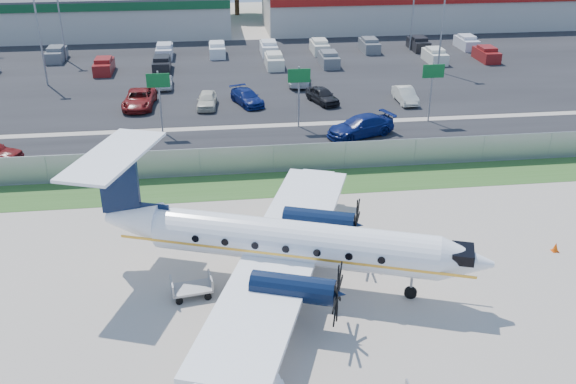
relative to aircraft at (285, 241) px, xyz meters
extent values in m
plane|color=#B0A495|center=(0.85, -0.44, -2.37)|extent=(170.00, 170.00, 0.00)
cube|color=#2D561E|center=(0.85, 11.56, -2.36)|extent=(170.00, 4.00, 0.02)
cube|color=black|center=(0.85, 18.56, -2.36)|extent=(170.00, 8.00, 0.02)
cube|color=black|center=(0.85, 39.56, -2.36)|extent=(170.00, 32.00, 0.02)
cube|color=gray|center=(0.85, 13.56, -1.37)|extent=(120.00, 0.02, 1.90)
cube|color=gray|center=(0.85, 13.56, -0.39)|extent=(120.00, 0.06, 0.06)
cube|color=gray|center=(0.85, 13.56, -2.32)|extent=(120.00, 0.06, 0.06)
cube|color=#BAB4A8|center=(-23.15, 61.56, 0.13)|extent=(46.00, 12.00, 5.00)
cube|color=#0F4723|center=(-23.15, 55.46, 2.13)|extent=(46.00, 0.20, 1.00)
cube|color=#BAB4A8|center=(26.85, 61.56, 0.13)|extent=(44.00, 12.00, 5.00)
cube|color=maroon|center=(26.85, 55.46, 2.13)|extent=(44.00, 0.20, 1.00)
cylinder|color=gray|center=(-7.15, 22.56, 0.13)|extent=(0.14, 0.14, 5.00)
cube|color=#0C5923|center=(-7.15, 22.41, 1.93)|extent=(1.80, 0.08, 1.10)
cylinder|color=gray|center=(3.85, 22.56, 0.13)|extent=(0.14, 0.14, 5.00)
cube|color=#0C5923|center=(3.85, 22.41, 1.93)|extent=(1.80, 0.08, 1.10)
cylinder|color=gray|center=(14.85, 22.56, 0.13)|extent=(0.14, 0.14, 5.00)
cube|color=#0C5923|center=(14.85, 22.41, 1.93)|extent=(1.80, 0.08, 1.10)
cylinder|color=gray|center=(-19.15, 37.56, 2.13)|extent=(0.18, 0.18, 9.00)
cylinder|color=gray|center=(20.85, 37.56, 2.13)|extent=(0.18, 0.18, 9.00)
cylinder|color=gray|center=(-19.15, 47.56, 2.13)|extent=(0.18, 0.18, 9.00)
cylinder|color=gray|center=(20.85, 47.56, 2.13)|extent=(0.18, 0.18, 9.00)
cylinder|color=white|center=(0.41, -0.15, 0.00)|extent=(13.68, 6.65, 2.09)
cone|color=white|center=(8.04, -2.90, 0.00)|extent=(2.99, 2.79, 2.09)
cone|color=white|center=(-7.42, 2.68, 0.22)|extent=(3.41, 2.94, 2.09)
cube|color=black|center=(7.83, -2.82, 0.38)|extent=(1.42, 1.68, 0.50)
cube|color=white|center=(-0.11, 0.04, -0.61)|extent=(9.90, 19.45, 0.24)
cylinder|color=black|center=(-0.05, -3.38, -0.44)|extent=(3.94, 2.41, 1.21)
cylinder|color=black|center=(2.12, 2.63, -0.44)|extent=(3.94, 2.41, 1.21)
cube|color=black|center=(-7.94, 2.86, 2.09)|extent=(2.04, 0.90, 3.20)
cube|color=white|center=(-8.04, 2.90, 3.69)|extent=(4.81, 7.33, 0.15)
cylinder|color=gray|center=(5.81, -2.09, -1.65)|extent=(0.13, 0.13, 1.43)
cylinder|color=black|center=(5.81, -2.09, -2.06)|extent=(0.65, 0.40, 0.62)
cylinder|color=black|center=(-1.19, -2.97, -2.02)|extent=(0.81, 0.65, 0.71)
cylinder|color=black|center=(0.98, 3.05, -2.02)|extent=(0.81, 0.65, 0.71)
cube|color=gray|center=(-4.59, -0.62, -1.93)|extent=(2.11, 1.46, 0.12)
cube|color=gray|center=(-5.50, -0.76, -1.64)|extent=(0.26, 1.17, 0.58)
cube|color=gray|center=(-3.67, -0.48, -1.64)|extent=(0.26, 1.17, 0.58)
cylinder|color=black|center=(-5.18, -1.25, -2.20)|extent=(0.36, 0.17, 0.35)
cylinder|color=black|center=(-5.34, -0.19, -2.20)|extent=(0.36, 0.17, 0.35)
cylinder|color=black|center=(-3.83, -1.04, -2.20)|extent=(0.36, 0.17, 0.35)
cylinder|color=black|center=(-4.00, 0.01, -2.20)|extent=(0.36, 0.17, 0.35)
cone|color=#E64B07|center=(14.88, 1.16, -2.12)|extent=(0.34, 0.34, 0.51)
cube|color=#E64B07|center=(14.88, 1.16, -2.36)|extent=(0.36, 0.36, 0.03)
cone|color=#E64B07|center=(2.70, 6.10, -2.07)|extent=(0.41, 0.41, 0.61)
cube|color=#E64B07|center=(2.70, 6.10, -2.35)|extent=(0.43, 0.43, 0.03)
imported|color=navy|center=(8.38, 19.81, -2.37)|extent=(6.00, 4.11, 1.61)
imported|color=maroon|center=(-9.49, 29.34, -2.37)|extent=(2.89, 5.64, 1.52)
imported|color=beige|center=(-3.53, 28.54, -2.37)|extent=(1.97, 4.19, 1.39)
imported|color=navy|center=(0.06, 28.97, -2.37)|extent=(3.29, 4.92, 1.32)
imported|color=black|center=(6.88, 28.54, -2.37)|extent=(2.94, 4.45, 1.41)
imported|color=beige|center=(14.38, 27.77, -2.37)|extent=(1.49, 4.17, 1.37)
imported|color=silver|center=(-7.65, 35.38, -2.37)|extent=(1.79, 4.22, 1.43)
imported|color=silver|center=(5.61, 34.76, -2.37)|extent=(2.73, 5.23, 1.45)
camera|label=1|loc=(-3.20, -26.73, 15.55)|focal=40.00mm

